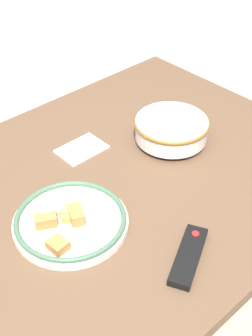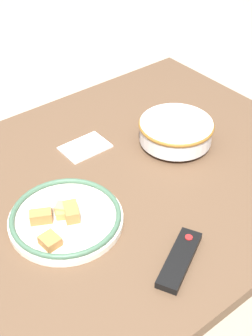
{
  "view_description": "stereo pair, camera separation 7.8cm",
  "coord_description": "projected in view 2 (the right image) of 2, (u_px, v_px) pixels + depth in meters",
  "views": [
    {
      "loc": [
        0.63,
        0.79,
        1.62
      ],
      "look_at": [
        -0.09,
        0.01,
        0.76
      ],
      "focal_mm": 50.0,
      "sensor_mm": 36.0,
      "label": 1
    },
    {
      "loc": [
        0.57,
        0.84,
        1.62
      ],
      "look_at": [
        -0.09,
        0.01,
        0.76
      ],
      "focal_mm": 50.0,
      "sensor_mm": 36.0,
      "label": 2
    }
  ],
  "objects": [
    {
      "name": "tv_remote",
      "position": [
        180.0,
        259.0,
        1.14
      ],
      "size": [
        0.2,
        0.14,
        0.02
      ],
      "rotation": [
        0.0,
        0.0,
        2.04
      ],
      "color": "black",
      "rests_on": "dining_table"
    },
    {
      "name": "folded_napkin",
      "position": [
        85.0,
        147.0,
        1.5
      ],
      "size": [
        0.15,
        0.1,
        0.01
      ],
      "color": "white",
      "rests_on": "dining_table"
    },
    {
      "name": "dining_table",
      "position": [
        100.0,
        206.0,
        1.4
      ],
      "size": [
        1.47,
        1.0,
        0.72
      ],
      "color": "brown",
      "rests_on": "ground_plane"
    },
    {
      "name": "noodle_bowl",
      "position": [
        176.0,
        131.0,
        1.5
      ],
      "size": [
        0.24,
        0.24,
        0.08
      ],
      "color": "silver",
      "rests_on": "dining_table"
    },
    {
      "name": "ground_plane",
      "position": [
        106.0,
        327.0,
        1.81
      ],
      "size": [
        8.0,
        8.0,
        0.0
      ],
      "primitive_type": "plane",
      "color": "#B7A88E"
    },
    {
      "name": "food_plate",
      "position": [
        65.0,
        218.0,
        1.24
      ],
      "size": [
        0.31,
        0.31,
        0.05
      ],
      "color": "silver",
      "rests_on": "dining_table"
    }
  ]
}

